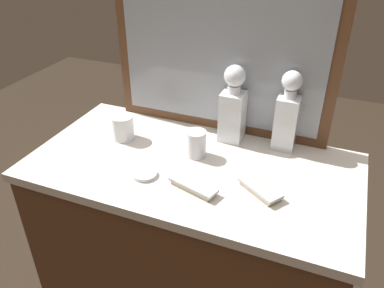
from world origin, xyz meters
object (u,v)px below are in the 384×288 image
object	(u,v)px
crystal_tumbler_far_right	(123,128)
silver_brush_right	(260,189)
crystal_decanter_center	(233,111)
crystal_tumbler_far_left	(196,145)
porcelain_dish	(145,174)
crystal_decanter_front	(287,118)
silver_brush_rear	(193,186)

from	to	relation	value
crystal_tumbler_far_right	silver_brush_right	xyz separation A→B (m)	(0.57, -0.13, -0.03)
crystal_decanter_center	crystal_tumbler_far_left	distance (m)	0.20
porcelain_dish	crystal_decanter_front	bearing A→B (deg)	42.16
porcelain_dish	silver_brush_rear	bearing A→B (deg)	-2.89
crystal_tumbler_far_right	silver_brush_rear	distance (m)	0.42
crystal_tumbler_far_left	silver_brush_right	bearing A→B (deg)	-25.11
silver_brush_rear	crystal_decanter_front	bearing A→B (deg)	59.54
crystal_decanter_center	crystal_tumbler_far_left	bearing A→B (deg)	-117.12
crystal_decanter_front	silver_brush_right	xyz separation A→B (m)	(-0.02, -0.30, -0.11)
crystal_decanter_front	silver_brush_right	bearing A→B (deg)	-92.91
crystal_decanter_center	silver_brush_right	distance (m)	0.35
crystal_tumbler_far_right	porcelain_dish	world-z (taller)	crystal_tumbler_far_right
crystal_tumbler_far_left	crystal_decanter_front	bearing A→B (deg)	31.99
crystal_decanter_center	silver_brush_rear	xyz separation A→B (m)	(-0.02, -0.35, -0.11)
crystal_decanter_front	silver_brush_rear	size ratio (longest dim) A/B	1.74
crystal_decanter_center	crystal_decanter_front	distance (m)	0.20
crystal_decanter_center	crystal_tumbler_far_right	xyz separation A→B (m)	(-0.39, -0.15, -0.08)
crystal_decanter_center	silver_brush_right	world-z (taller)	crystal_decanter_center
crystal_tumbler_far_left	silver_brush_right	distance (m)	0.29
crystal_decanter_center	crystal_tumbler_far_right	bearing A→B (deg)	-158.43
silver_brush_right	silver_brush_rear	bearing A→B (deg)	-161.78
crystal_tumbler_far_right	porcelain_dish	size ratio (longest dim) A/B	1.16
crystal_tumbler_far_left	porcelain_dish	world-z (taller)	crystal_tumbler_far_left
crystal_decanter_front	crystal_tumbler_far_left	xyz separation A→B (m)	(-0.28, -0.17, -0.08)
silver_brush_rear	porcelain_dish	xyz separation A→B (m)	(-0.18, 0.01, -0.01)
silver_brush_right	porcelain_dish	world-z (taller)	silver_brush_right
crystal_decanter_center	silver_brush_right	xyz separation A→B (m)	(0.18, -0.29, -0.11)
crystal_decanter_front	crystal_tumbler_far_right	xyz separation A→B (m)	(-0.58, -0.17, -0.08)
silver_brush_right	silver_brush_rear	size ratio (longest dim) A/B	0.91
crystal_tumbler_far_left	silver_brush_rear	xyz separation A→B (m)	(0.07, -0.19, -0.03)
crystal_decanter_front	crystal_tumbler_far_left	size ratio (longest dim) A/B	3.05
silver_brush_rear	crystal_tumbler_far_right	bearing A→B (deg)	151.88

